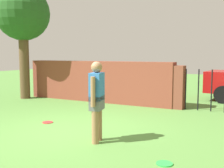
{
  "coord_description": "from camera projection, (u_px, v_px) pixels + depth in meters",
  "views": [
    {
      "loc": [
        3.7,
        -5.06,
        1.76
      ],
      "look_at": [
        0.48,
        1.19,
        1.0
      ],
      "focal_mm": 44.11,
      "sensor_mm": 36.0,
      "label": 1
    }
  ],
  "objects": [
    {
      "name": "person",
      "position": [
        97.0,
        98.0,
        5.46
      ],
      "size": [
        0.29,
        0.53,
        1.62
      ],
      "rotation": [
        0.0,
        0.0,
        1.78
      ],
      "color": "#9E704C",
      "rests_on": "ground"
    },
    {
      "name": "brick_wall",
      "position": [
        97.0,
        81.0,
        10.3
      ],
      "size": [
        5.85,
        0.5,
        1.51
      ],
      "primitive_type": "cube",
      "color": "brown",
      "rests_on": "ground"
    },
    {
      "name": "ground_plane",
      "position": [
        70.0,
        131.0,
        6.35
      ],
      "size": [
        40.0,
        40.0,
        0.0
      ],
      "primitive_type": "plane",
      "color": "#568C3D"
    },
    {
      "name": "frisbee_red",
      "position": [
        48.0,
        122.0,
        7.11
      ],
      "size": [
        0.27,
        0.27,
        0.02
      ],
      "primitive_type": "cylinder",
      "color": "red",
      "rests_on": "ground"
    },
    {
      "name": "tree",
      "position": [
        23.0,
        15.0,
        10.73
      ],
      "size": [
        2.11,
        2.11,
        4.41
      ],
      "color": "brown",
      "rests_on": "ground"
    },
    {
      "name": "frisbee_green",
      "position": [
        164.0,
        164.0,
        4.43
      ],
      "size": [
        0.27,
        0.27,
        0.02
      ],
      "primitive_type": "cylinder",
      "color": "green",
      "rests_on": "ground"
    },
    {
      "name": "fence_gate",
      "position": [
        218.0,
        89.0,
        8.35
      ],
      "size": [
        2.95,
        0.44,
        1.4
      ],
      "color": "brown",
      "rests_on": "ground"
    }
  ]
}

